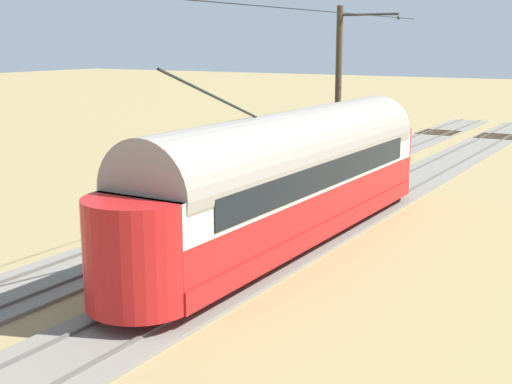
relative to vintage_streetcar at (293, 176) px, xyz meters
The scene contains 7 objects.
ground_plane 3.18m from the vintage_streetcar, 24.96° to the left, with size 220.00×220.00×0.00m, color #937F51.
track_streetcar_siding 2.30m from the vintage_streetcar, 90.00° to the left, with size 2.80×80.00×0.18m.
track_adjacent_siding 4.65m from the vintage_streetcar, ahead, with size 2.80×80.00×0.18m.
vintage_streetcar is the anchor object (origin of this frame).
catenary_pole_foreground 9.68m from the vintage_streetcar, 74.45° to the right, with size 2.84×0.28×7.90m.
overhead_wire_run 5.13m from the vintage_streetcar, 81.58° to the left, with size 2.63×24.74×0.18m.
spare_tie_stack 9.41m from the vintage_streetcar, 37.05° to the right, with size 2.40×2.40×0.54m.
Camera 1 is at (-12.12, 18.25, 6.39)m, focal length 49.14 mm.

